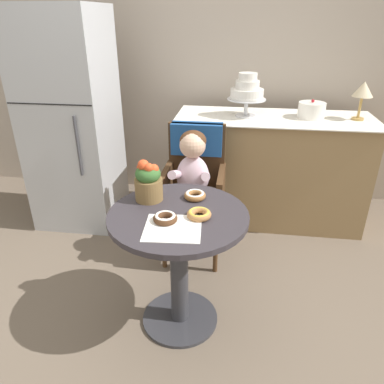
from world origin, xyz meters
name	(u,v)px	position (x,y,z in m)	size (l,w,h in m)	color
ground_plane	(180,319)	(0.00, 0.00, 0.00)	(8.00, 8.00, 0.00)	#6B5B4C
back_wall	(213,49)	(0.00, 1.85, 1.35)	(4.80, 0.10, 2.70)	#B2A393
cafe_table	(179,248)	(0.00, 0.00, 0.51)	(0.72, 0.72, 0.72)	#332D33
wicker_chair	(195,171)	(-0.01, 0.75, 0.64)	(0.42, 0.45, 0.95)	#472D19
seated_child	(192,174)	(-0.01, 0.60, 0.68)	(0.27, 0.32, 0.73)	silver
paper_napkin	(174,228)	(0.00, -0.15, 0.72)	(0.27, 0.25, 0.00)	white
donut_front	(165,218)	(-0.05, -0.09, 0.74)	(0.12, 0.12, 0.04)	#4C2D19
donut_mid	(199,214)	(0.11, -0.03, 0.74)	(0.12, 0.12, 0.04)	#AD7542
donut_side	(195,195)	(0.06, 0.17, 0.74)	(0.12, 0.12, 0.04)	#936033
flower_vase	(148,181)	(-0.18, 0.13, 0.83)	(0.15, 0.15, 0.23)	brown
display_counter	(270,170)	(0.55, 1.30, 0.45)	(1.56, 0.62, 0.90)	#93754C
tiered_cake_stand	(247,91)	(0.32, 1.30, 1.10)	(0.30, 0.30, 0.33)	silver
round_layer_cake	(312,110)	(0.82, 1.32, 0.96)	(0.21, 0.21, 0.14)	white
table_lamp	(363,91)	(1.17, 1.31, 1.12)	(0.15, 0.15, 0.28)	#B28C47
refrigerator	(72,123)	(-1.05, 1.10, 0.85)	(0.64, 0.63, 1.70)	#B7BABF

